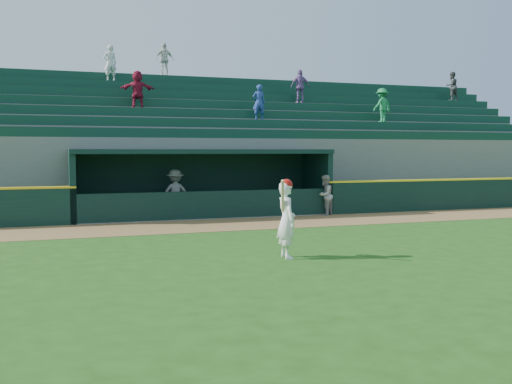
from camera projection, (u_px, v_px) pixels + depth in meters
ground at (277, 250)px, 13.91m from camera, size 120.00×120.00×0.00m
warning_track at (223, 225)px, 18.53m from camera, size 40.00×3.00×0.01m
field_wall_right at (493, 194)px, 24.00m from camera, size 15.50×0.30×1.20m
wall_stripe_right at (493, 179)px, 23.96m from camera, size 15.50×0.32×0.06m
dugout_player_front at (325, 195)px, 21.22m from camera, size 0.93×0.90×1.51m
dugout_player_inside at (175, 193)px, 20.82m from camera, size 1.16×0.72×1.73m
dugout at (201, 179)px, 21.36m from camera, size 9.40×2.80×2.46m
stands at (177, 151)px, 25.58m from camera, size 34.50×6.28×7.52m
batter_at_plate at (286, 218)px, 12.76m from camera, size 0.51×0.78×1.80m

